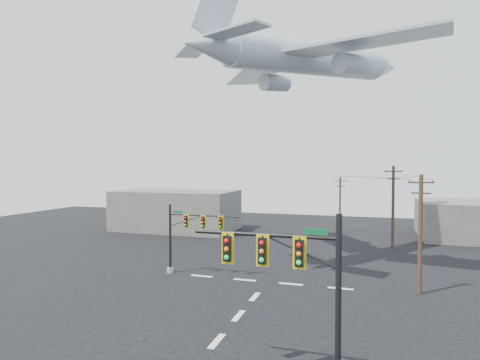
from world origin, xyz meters
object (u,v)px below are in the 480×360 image
(signal_mast_far, at_px, (187,235))
(utility_pole_b, at_px, (393,205))
(signal_mast_near, at_px, (300,287))
(utility_pole_c, at_px, (340,204))
(airliner, at_px, (311,59))
(utility_pole_a, at_px, (420,232))

(signal_mast_far, relative_size, utility_pole_b, 0.71)
(signal_mast_near, distance_m, utility_pole_b, 33.56)
(utility_pole_b, bearing_deg, signal_mast_far, -140.22)
(signal_mast_far, bearing_deg, signal_mast_near, -50.09)
(utility_pole_c, xyz_separation_m, airliner, (-1.75, -19.43, 16.27))
(signal_mast_near, bearing_deg, airliner, 96.36)
(signal_mast_far, relative_size, airliner, 0.26)
(signal_mast_far, bearing_deg, utility_pole_a, 0.69)
(signal_mast_near, xyz_separation_m, utility_pole_c, (-0.84, 42.62, -0.09))
(signal_mast_near, height_order, utility_pole_c, utility_pole_c)
(signal_mast_near, height_order, airliner, airliner)
(utility_pole_c, bearing_deg, airliner, -102.00)
(utility_pole_a, height_order, utility_pole_c, utility_pole_a)
(utility_pole_b, xyz_separation_m, airliner, (-8.47, -9.84, 15.41))
(utility_pole_b, bearing_deg, airliner, -135.20)
(utility_pole_a, relative_size, airliner, 0.34)
(utility_pole_c, bearing_deg, utility_pole_a, -81.30)
(signal_mast_far, relative_size, utility_pole_a, 0.76)
(signal_mast_far, xyz_separation_m, utility_pole_b, (18.46, 17.99, 1.54))
(signal_mast_far, height_order, airliner, airliner)
(utility_pole_c, bearing_deg, signal_mast_far, -119.93)
(utility_pole_a, distance_m, utility_pole_b, 17.78)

